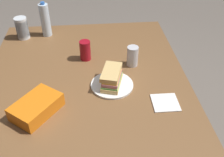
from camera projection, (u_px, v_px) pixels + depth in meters
dining_table at (87, 95)px, 1.48m from camera, size 1.43×1.13×0.76m
paper_plate at (112, 85)px, 1.41m from camera, size 0.23×0.23×0.01m
sandwich at (112, 78)px, 1.38m from camera, size 0.20×0.14×0.08m
soda_can_red at (85, 50)px, 1.58m from camera, size 0.07×0.07×0.12m
chip_bag at (36, 107)px, 1.23m from camera, size 0.27×0.26×0.07m
water_bottle_tall at (45, 20)px, 1.79m from camera, size 0.06×0.06×0.24m
plastic_cup_stack at (22, 28)px, 1.78m from camera, size 0.08×0.08×0.15m
soda_can_silver at (133, 56)px, 1.53m from camera, size 0.07×0.07×0.12m
paper_napkin at (165, 103)px, 1.30m from camera, size 0.13×0.13×0.01m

